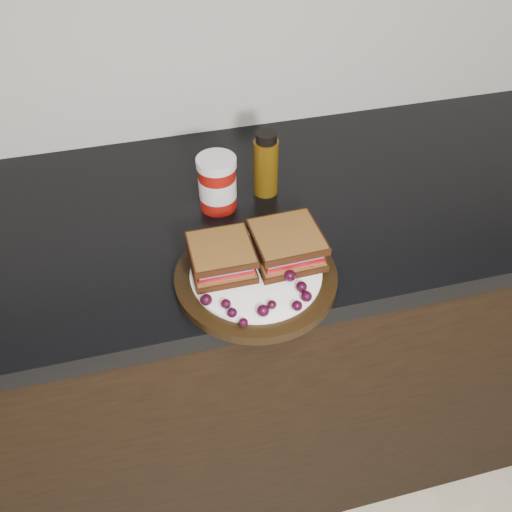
{
  "coord_description": "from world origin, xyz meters",
  "views": [
    {
      "loc": [
        -0.23,
        0.83,
        1.61
      ],
      "look_at": [
        -0.06,
        1.49,
        0.96
      ],
      "focal_mm": 40.0,
      "sensor_mm": 36.0,
      "label": 1
    }
  ],
  "objects_px": {
    "sandwich_left": "(221,257)",
    "condiment_jar": "(217,183)",
    "oil_bottle": "(266,163)",
    "plate": "(256,277)"
  },
  "relations": [
    {
      "from": "sandwich_left",
      "to": "oil_bottle",
      "type": "bearing_deg",
      "value": 58.39
    },
    {
      "from": "oil_bottle",
      "to": "sandwich_left",
      "type": "bearing_deg",
      "value": -121.98
    },
    {
      "from": "plate",
      "to": "condiment_jar",
      "type": "distance_m",
      "value": 0.23
    },
    {
      "from": "plate",
      "to": "sandwich_left",
      "type": "xyz_separation_m",
      "value": [
        -0.05,
        0.02,
        0.04
      ]
    },
    {
      "from": "condiment_jar",
      "to": "plate",
      "type": "bearing_deg",
      "value": -84.82
    },
    {
      "from": "sandwich_left",
      "to": "condiment_jar",
      "type": "distance_m",
      "value": 0.2
    },
    {
      "from": "condiment_jar",
      "to": "sandwich_left",
      "type": "bearing_deg",
      "value": -99.84
    },
    {
      "from": "plate",
      "to": "oil_bottle",
      "type": "height_order",
      "value": "oil_bottle"
    },
    {
      "from": "sandwich_left",
      "to": "plate",
      "type": "bearing_deg",
      "value": -23.34
    },
    {
      "from": "oil_bottle",
      "to": "condiment_jar",
      "type": "bearing_deg",
      "value": -166.94
    }
  ]
}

